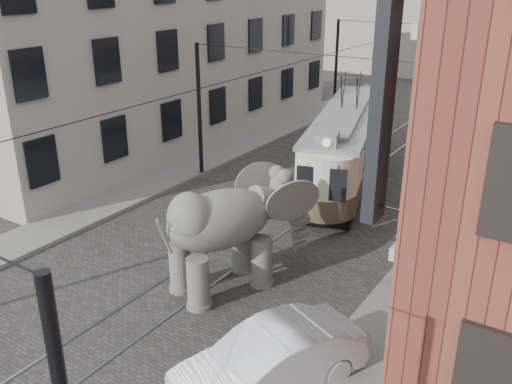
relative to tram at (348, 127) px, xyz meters
The scene contains 9 objects.
ground 9.75m from the tram, 90.40° to the right, with size 120.00×120.00×0.00m, color #403D3B.
tram_rails 9.74m from the tram, 90.40° to the right, with size 1.54×80.00×0.02m, color slate, non-canonical shape.
sidewalk_right 11.40m from the tram, 57.90° to the right, with size 2.00×60.00×0.15m, color slate.
sidewalk_left 11.74m from the tram, 124.77° to the right, with size 2.00×60.00×0.15m, color slate.
stucco_building 11.39m from the tram, behind, with size 7.00×24.00×10.00m, color #9D9482.
catenary 4.51m from the tram, 93.42° to the right, with size 11.00×30.20×6.00m, color black, non-canonical shape.
tram is the anchor object (origin of this frame).
elephant 10.91m from the tram, 85.02° to the right, with size 3.08×5.59×3.42m, color #62605B, non-canonical shape.
parked_car 14.61m from the tram, 72.05° to the right, with size 1.63×4.63×1.53m, color silver.
Camera 1 is at (9.84, -13.02, 8.93)m, focal length 39.15 mm.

